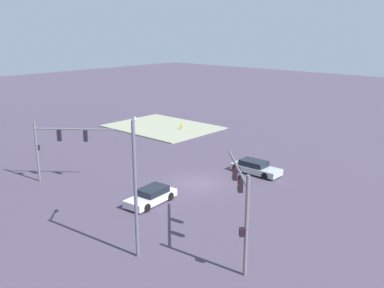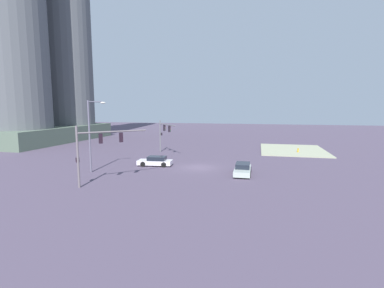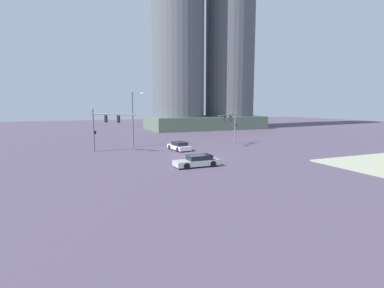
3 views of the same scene
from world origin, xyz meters
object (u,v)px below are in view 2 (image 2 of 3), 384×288
at_px(traffic_signal_opposite_side, 97,145).
at_px(fire_hydrant_on_curb, 298,150).
at_px(sedan_car_waiting_far, 243,169).
at_px(traffic_signal_near_corner, 164,131).
at_px(sedan_car_approaching, 156,161).
at_px(streetlamp_curved_arm, 91,131).

xyz_separation_m(traffic_signal_opposite_side, fire_hydrant_on_curb, (24.49, -21.20, -3.40)).
bearing_deg(traffic_signal_opposite_side, sedan_car_waiting_far, -15.15).
height_order(traffic_signal_near_corner, sedan_car_approaching, traffic_signal_near_corner).
xyz_separation_m(traffic_signal_near_corner, streetlamp_curved_arm, (-14.40, 3.75, 0.98)).
xyz_separation_m(traffic_signal_near_corner, traffic_signal_opposite_side, (-19.14, 0.10, 0.17)).
bearing_deg(traffic_signal_near_corner, streetlamp_curved_arm, -53.13).
distance_m(traffic_signal_opposite_side, sedan_car_waiting_far, 15.64).
distance_m(traffic_signal_opposite_side, sedan_car_approaching, 10.53).
relative_size(traffic_signal_near_corner, traffic_signal_opposite_side, 0.99).
relative_size(streetlamp_curved_arm, sedan_car_approaching, 1.83).
height_order(traffic_signal_near_corner, traffic_signal_opposite_side, traffic_signal_opposite_side).
relative_size(sedan_car_approaching, sedan_car_waiting_far, 0.96).
relative_size(traffic_signal_near_corner, streetlamp_curved_arm, 0.70).
distance_m(streetlamp_curved_arm, fire_hydrant_on_curb, 32.01).
xyz_separation_m(traffic_signal_near_corner, sedan_car_waiting_far, (-11.49, -13.14, -3.14)).
distance_m(traffic_signal_near_corner, traffic_signal_opposite_side, 19.14).
height_order(streetlamp_curved_arm, sedan_car_waiting_far, streetlamp_curved_arm).
distance_m(traffic_signal_near_corner, sedan_car_approaching, 10.09).
height_order(sedan_car_waiting_far, fire_hydrant_on_curb, sedan_car_waiting_far).
distance_m(sedan_car_approaching, sedan_car_waiting_far, 11.31).
xyz_separation_m(traffic_signal_opposite_side, sedan_car_approaching, (9.76, -2.12, -3.31)).
relative_size(streetlamp_curved_arm, fire_hydrant_on_curb, 11.53).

